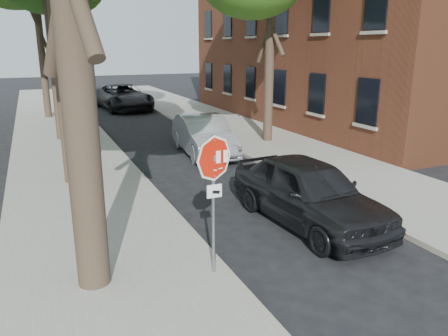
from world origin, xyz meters
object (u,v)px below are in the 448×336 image
at_px(stop_sign, 214,179).
at_px(car_d, 123,97).
at_px(car_a, 309,192).
at_px(car_b, 204,135).

relative_size(stop_sign, car_d, 0.43).
relative_size(car_a, car_b, 1.02).
distance_m(car_a, car_d, 21.69).
xyz_separation_m(stop_sign, car_b, (3.30, 9.13, -1.18)).
xyz_separation_m(stop_sign, car_a, (3.08, 1.53, -1.14)).
distance_m(car_a, car_b, 7.60).
height_order(car_a, car_d, car_d).
height_order(car_b, car_d, car_d).
bearing_deg(car_a, car_d, 86.97).
bearing_deg(stop_sign, car_b, 70.12).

